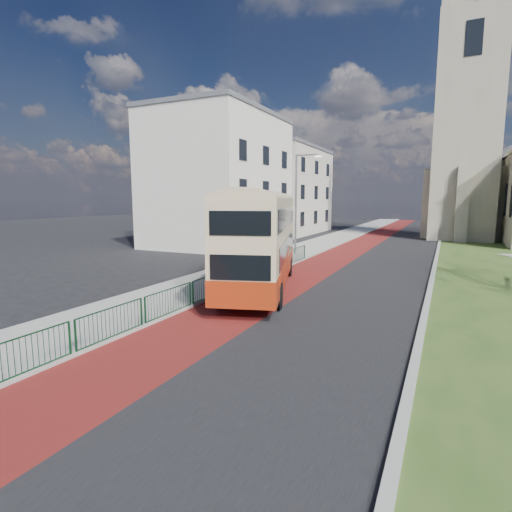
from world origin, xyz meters
The scene contains 11 objects.
ground centered at (0.00, 0.00, 0.00)m, with size 160.00×160.00×0.00m, color black.
road_carriageway centered at (1.50, 20.00, 0.01)m, with size 9.00×120.00×0.01m, color black.
bus_lane centered at (-1.20, 20.00, 0.01)m, with size 3.40×120.00×0.01m, color #591414.
pavement_west centered at (-5.00, 20.00, 0.06)m, with size 4.00×120.00×0.12m, color gray.
kerb_west centered at (-3.00, 20.00, 0.07)m, with size 0.25×120.00×0.13m, color #999993.
kerb_east centered at (6.10, 22.00, 0.07)m, with size 0.25×80.00×0.13m, color #999993.
pedestrian_railing centered at (-2.95, 4.00, 0.55)m, with size 0.07×24.00×1.12m.
street_block_near centered at (-14.00, 22.00, 6.51)m, with size 10.30×14.30×13.00m.
street_block_far centered at (-14.00, 38.00, 5.76)m, with size 10.30×16.30×11.50m.
streetlamp centered at (-4.35, 18.00, 4.59)m, with size 2.13×0.18×8.00m.
bus centered at (-1.74, 5.30, 2.74)m, with size 5.96×11.74×4.80m.
Camera 1 is at (6.67, -12.84, 4.59)m, focal length 28.00 mm.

